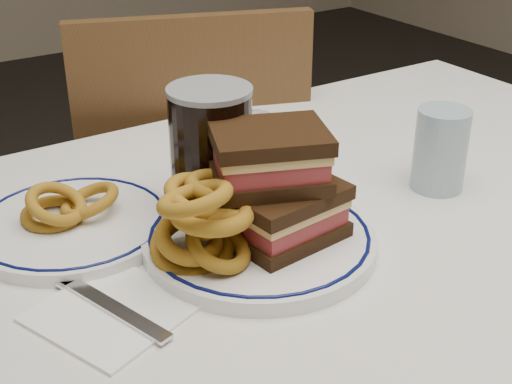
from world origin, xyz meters
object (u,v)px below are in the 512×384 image
reuben_sandwich (277,185)px  far_plate (73,224)px  main_plate (259,239)px  beer_mug (214,153)px  chair_far (190,204)px

reuben_sandwich → far_plate: (-0.19, 0.17, -0.07)m
reuben_sandwich → far_plate: bearing=138.0°
main_plate → far_plate: (-0.17, 0.16, -0.00)m
beer_mug → reuben_sandwich: bearing=-80.0°
reuben_sandwich → beer_mug: bearing=100.0°
beer_mug → main_plate: bearing=-88.1°
chair_far → reuben_sandwich: (-0.18, -0.58, 0.34)m
chair_far → far_plate: (-0.37, -0.41, 0.26)m
main_plate → reuben_sandwich: reuben_sandwich is taller
beer_mug → far_plate: (-0.17, 0.06, -0.08)m
reuben_sandwich → main_plate: bearing=143.1°
reuben_sandwich → far_plate: size_ratio=0.64×
main_plate → far_plate: main_plate is taller
main_plate → far_plate: bearing=137.6°
main_plate → reuben_sandwich: size_ratio=1.76×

